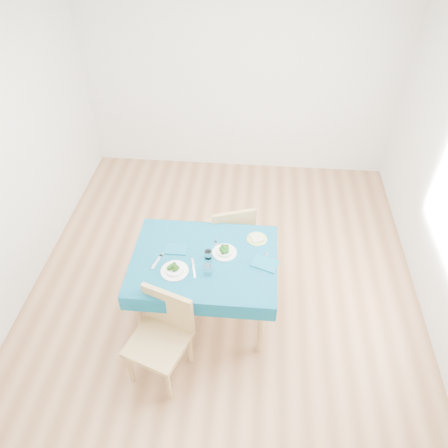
# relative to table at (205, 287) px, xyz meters

# --- Properties ---
(room_shell) EXTENTS (4.02, 4.52, 2.73)m
(room_shell) POSITION_rel_table_xyz_m (0.14, 0.38, 0.97)
(room_shell) COLOR #8D5E3B
(room_shell) RESTS_ON ground
(table) EXTENTS (1.28, 0.97, 0.76)m
(table) POSITION_rel_table_xyz_m (0.00, 0.00, 0.00)
(table) COLOR #094D69
(table) RESTS_ON ground
(chair_near) EXTENTS (0.59, 0.62, 1.13)m
(chair_near) POSITION_rel_table_xyz_m (-0.31, -0.67, 0.19)
(chair_near) COLOR #A6864E
(chair_near) RESTS_ON ground
(chair_far) EXTENTS (0.57, 0.60, 1.10)m
(chair_far) POSITION_rel_table_xyz_m (0.16, 0.74, 0.17)
(chair_far) COLOR #A6864E
(chair_far) RESTS_ON ground
(bowl_near) EXTENTS (0.24, 0.24, 0.07)m
(bowl_near) POSITION_rel_table_xyz_m (-0.23, -0.16, 0.42)
(bowl_near) COLOR white
(bowl_near) RESTS_ON table
(bowl_far) EXTENTS (0.22, 0.22, 0.07)m
(bowl_far) POSITION_rel_table_xyz_m (0.17, 0.09, 0.41)
(bowl_far) COLOR white
(bowl_far) RESTS_ON table
(fork_near) EXTENTS (0.07, 0.18, 0.00)m
(fork_near) POSITION_rel_table_xyz_m (-0.41, -0.07, 0.38)
(fork_near) COLOR silver
(fork_near) RESTS_ON table
(knife_near) EXTENTS (0.07, 0.23, 0.00)m
(knife_near) POSITION_rel_table_xyz_m (-0.08, -0.11, 0.38)
(knife_near) COLOR silver
(knife_near) RESTS_ON table
(fork_far) EXTENTS (0.05, 0.17, 0.00)m
(fork_far) POSITION_rel_table_xyz_m (0.09, 0.16, 0.38)
(fork_far) COLOR silver
(fork_far) RESTS_ON table
(knife_far) EXTENTS (0.09, 0.22, 0.00)m
(knife_far) POSITION_rel_table_xyz_m (0.52, 0.03, 0.38)
(knife_far) COLOR silver
(knife_far) RESTS_ON table
(napkin_near) EXTENTS (0.20, 0.14, 0.01)m
(napkin_near) POSITION_rel_table_xyz_m (-0.27, 0.10, 0.38)
(napkin_near) COLOR #0D5774
(napkin_near) RESTS_ON table
(napkin_far) EXTENTS (0.26, 0.22, 0.01)m
(napkin_far) POSITION_rel_table_xyz_m (0.54, -0.01, 0.39)
(napkin_far) COLOR #0D5774
(napkin_far) RESTS_ON table
(tumbler_center) EXTENTS (0.06, 0.06, 0.08)m
(tumbler_center) POSITION_rel_table_xyz_m (0.03, 0.02, 0.42)
(tumbler_center) COLOR white
(tumbler_center) RESTS_ON table
(tumbler_side) EXTENTS (0.07, 0.07, 0.10)m
(tumbler_side) POSITION_rel_table_xyz_m (0.05, -0.16, 0.43)
(tumbler_side) COLOR white
(tumbler_side) RESTS_ON table
(side_plate) EXTENTS (0.19, 0.19, 0.01)m
(side_plate) POSITION_rel_table_xyz_m (0.46, 0.29, 0.38)
(side_plate) COLOR #9FC15E
(side_plate) RESTS_ON table
(bread_slice) EXTENTS (0.15, 0.15, 0.02)m
(bread_slice) POSITION_rel_table_xyz_m (0.46, 0.29, 0.40)
(bread_slice) COLOR beige
(bread_slice) RESTS_ON side_plate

